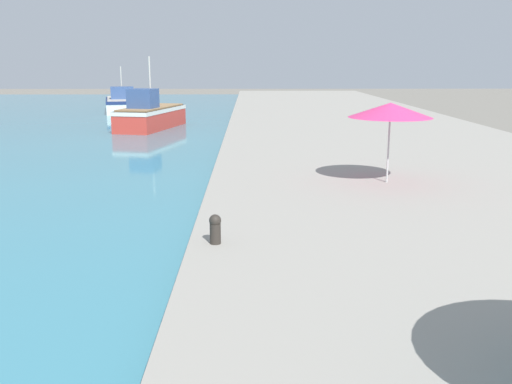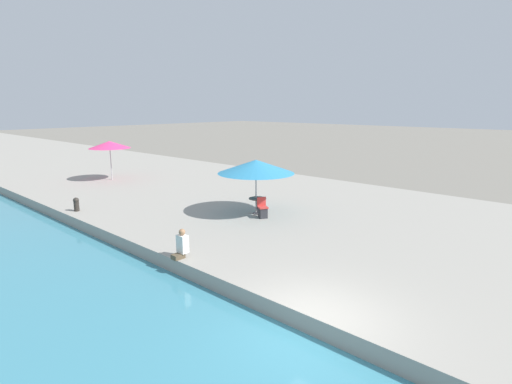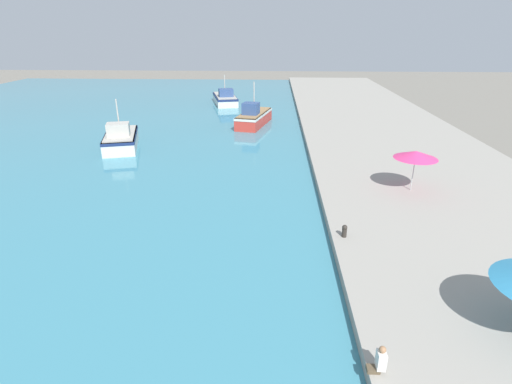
{
  "view_description": "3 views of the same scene",
  "coord_description": "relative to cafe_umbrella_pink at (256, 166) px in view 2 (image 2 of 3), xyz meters",
  "views": [
    {
      "loc": [
        1.35,
        1.94,
        4.38
      ],
      "look_at": [
        1.5,
        15.34,
        1.33
      ],
      "focal_mm": 40.0,
      "sensor_mm": 36.0,
      "label": 1
    },
    {
      "loc": [
        -7.21,
        -4.78,
        5.4
      ],
      "look_at": [
        6.05,
        7.28,
        1.53
      ],
      "focal_mm": 28.0,
      "sensor_mm": 36.0,
      "label": 2
    },
    {
      "loc": [
        -3.0,
        -3.95,
        10.23
      ],
      "look_at": [
        -4.0,
        18.0,
        1.13
      ],
      "focal_mm": 28.0,
      "sensor_mm": 36.0,
      "label": 3
    }
  ],
  "objects": [
    {
      "name": "ground_plane",
      "position": [
        -6.05,
        -7.28,
        -2.71
      ],
      "size": [
        200.0,
        200.0,
        0.0
      ],
      "primitive_type": "plane",
      "color": "slate"
    },
    {
      "name": "quay_promenade",
      "position": [
        1.95,
        29.72,
        -2.45
      ],
      "size": [
        16.0,
        90.0,
        0.53
      ],
      "color": "gray",
      "rests_on": "ground_plane"
    },
    {
      "name": "cafe_umbrella_pink",
      "position": [
        0.0,
        0.0,
        0.0
      ],
      "size": [
        3.51,
        3.51,
        2.49
      ],
      "color": "#B7B7B7",
      "rests_on": "quay_promenade"
    },
    {
      "name": "cafe_umbrella_white",
      "position": [
        -0.18,
        12.99,
        0.17
      ],
      "size": [
        2.7,
        2.7,
        2.6
      ],
      "color": "#B7B7B7",
      "rests_on": "quay_promenade"
    },
    {
      "name": "cafe_table",
      "position": [
        -0.04,
        -0.13,
        -1.65
      ],
      "size": [
        0.8,
        0.8,
        0.74
      ],
      "color": "#333338",
      "rests_on": "quay_promenade"
    },
    {
      "name": "cafe_chair_left",
      "position": [
        -0.39,
        -0.76,
        -1.86
      ],
      "size": [
        0.56,
        0.57,
        0.91
      ],
      "rotation": [
        0.0,
        0.0,
        2.63
      ],
      "color": "#2D2D33",
      "rests_on": "quay_promenade"
    },
    {
      "name": "person_at_quay",
      "position": [
        -5.75,
        -1.94,
        -1.76
      ],
      "size": [
        0.52,
        0.36,
        0.97
      ],
      "color": "brown",
      "rests_on": "quay_promenade"
    },
    {
      "name": "mooring_bollard",
      "position": [
        -5.45,
        6.53,
        -1.84
      ],
      "size": [
        0.26,
        0.26,
        0.65
      ],
      "color": "#2D2823",
      "rests_on": "quay_promenade"
    }
  ]
}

